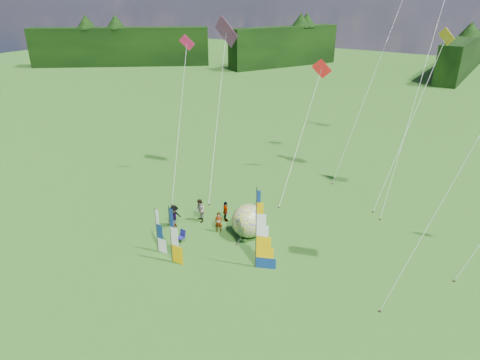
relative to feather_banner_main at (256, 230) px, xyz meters
The scene contains 18 objects.
ground 4.40m from the feather_banner_main, 99.68° to the right, with size 220.00×220.00×0.00m, color #387928.
treeline_ring 3.69m from the feather_banner_main, 99.68° to the right, with size 210.00×210.00×8.00m, color black, non-canonical shape.
feather_banner_main is the anchor object (origin of this frame).
side_banner_left 5.48m from the feather_banner_main, 153.17° to the right, with size 1.09×0.10×3.94m, color #E1A200, non-canonical shape.
side_banner_far 6.87m from the feather_banner_main, 162.27° to the right, with size 0.95×0.10×3.19m, color white, non-canonical shape.
bol_inflatable 4.15m from the feather_banner_main, 129.63° to the left, with size 2.42×2.42×2.42m, color navy.
spectator_a 5.40m from the feather_banner_main, 153.91° to the left, with size 0.57×0.37×1.56m, color #66594C.
spectator_b 7.34m from the feather_banner_main, 158.18° to the left, with size 0.90×0.44×1.85m, color #66594C.
spectator_c 7.95m from the feather_banner_main, behind, with size 1.14×0.42×1.77m, color #66594C.
spectator_d 6.60m from the feather_banner_main, 143.09° to the left, with size 0.95×0.39×1.62m, color #66594C.
camp_chair 6.33m from the feather_banner_main, behind, with size 0.54×0.54×0.93m, color #131452, non-canonical shape.
kite_whale 18.47m from the feather_banner_main, 73.33° to the left, with size 3.23×14.24×20.52m, color black, non-canonical shape.
kite_rainbow_delta 14.02m from the feather_banner_main, 136.43° to the left, with size 8.35×12.57×15.17m, color red, non-canonical shape.
kite_parafoil 13.10m from the feather_banner_main, 18.91° to the left, with size 8.59×10.19×20.13m, color red, non-canonical shape.
small_kite_red 12.92m from the feather_banner_main, 104.35° to the left, with size 3.84×11.52×11.31m, color red, non-canonical shape.
small_kite_orange 16.26m from the feather_banner_main, 72.10° to the left, with size 4.23×9.37×14.04m, color gold, non-canonical shape.
small_kite_pink 13.68m from the feather_banner_main, 151.07° to the left, with size 4.85×8.16×13.30m, color #D41B55, non-canonical shape.
small_kite_green 21.81m from the feather_banner_main, 89.18° to the left, with size 4.98×13.67×21.87m, color green, non-canonical shape.
Camera 1 is at (12.33, -15.92, 16.26)m, focal length 32.00 mm.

